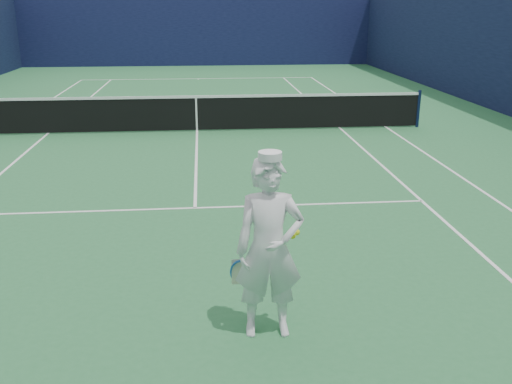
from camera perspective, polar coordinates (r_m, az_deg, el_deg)
The scene contains 5 objects.
ground at distance 16.25m, azimuth -5.92°, elevation 6.07°, with size 80.00×80.00×0.00m, color #28693A.
court_markings at distance 16.25m, azimuth -5.92°, elevation 6.08°, with size 11.03×23.83×0.01m.
windscreen_fence at distance 15.95m, azimuth -6.16°, elevation 13.10°, with size 20.12×36.12×4.00m.
tennis_net at distance 16.15m, azimuth -5.98°, elevation 7.99°, with size 12.88×0.09×1.07m.
tennis_player at distance 5.98m, azimuth 1.33°, elevation -5.67°, with size 0.79×0.49×2.03m.
Camera 1 is at (0.20, -15.89, 3.42)m, focal length 40.00 mm.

